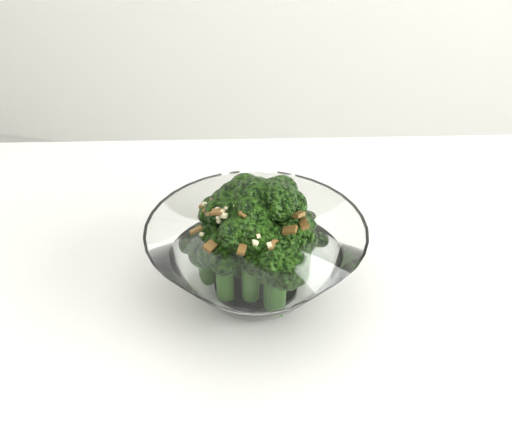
# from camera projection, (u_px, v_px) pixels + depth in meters

# --- Properties ---
(table) EXTENTS (1.36, 1.08, 0.75)m
(table) POSITION_uv_depth(u_px,v_px,m) (248.00, 396.00, 0.54)
(table) COLOR white
(table) RESTS_ON ground
(broccoli_dish) EXTENTS (0.20, 0.20, 0.13)m
(broccoli_dish) POSITION_uv_depth(u_px,v_px,m) (256.00, 250.00, 0.54)
(broccoli_dish) COLOR white
(broccoli_dish) RESTS_ON table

